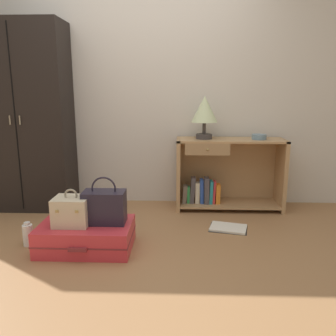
{
  "coord_description": "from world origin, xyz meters",
  "views": [
    {
      "loc": [
        0.44,
        -2.43,
        1.27
      ],
      "look_at": [
        0.32,
        0.76,
        0.55
      ],
      "focal_mm": 37.25,
      "sensor_mm": 36.0,
      "label": 1
    }
  ],
  "objects_px": {
    "open_book_on_floor": "(228,228)",
    "bowl": "(259,137)",
    "suitcase_large": "(86,236)",
    "wardrobe": "(25,118)",
    "bookshelf": "(225,174)",
    "train_case": "(72,211)",
    "bottle": "(28,235)",
    "handbag": "(104,206)",
    "table_lamp": "(205,111)"
  },
  "relations": [
    {
      "from": "open_book_on_floor",
      "to": "bowl",
      "type": "bearing_deg",
      "value": 57.66
    },
    {
      "from": "suitcase_large",
      "to": "open_book_on_floor",
      "type": "distance_m",
      "value": 1.3
    },
    {
      "from": "wardrobe",
      "to": "bowl",
      "type": "bearing_deg",
      "value": 0.2
    },
    {
      "from": "wardrobe",
      "to": "bookshelf",
      "type": "relative_size",
      "value": 1.72
    },
    {
      "from": "suitcase_large",
      "to": "train_case",
      "type": "height_order",
      "value": "train_case"
    },
    {
      "from": "bottle",
      "to": "open_book_on_floor",
      "type": "xyz_separation_m",
      "value": [
        1.71,
        0.42,
        -0.09
      ]
    },
    {
      "from": "bookshelf",
      "to": "bowl",
      "type": "bearing_deg",
      "value": -6.34
    },
    {
      "from": "bookshelf",
      "to": "handbag",
      "type": "xyz_separation_m",
      "value": [
        -1.09,
        -1.04,
        -0.02
      ]
    },
    {
      "from": "wardrobe",
      "to": "bottle",
      "type": "height_order",
      "value": "wardrobe"
    },
    {
      "from": "suitcase_large",
      "to": "open_book_on_floor",
      "type": "xyz_separation_m",
      "value": [
        1.21,
        0.45,
        -0.1
      ]
    },
    {
      "from": "wardrobe",
      "to": "table_lamp",
      "type": "relative_size",
      "value": 4.37
    },
    {
      "from": "table_lamp",
      "to": "bowl",
      "type": "xyz_separation_m",
      "value": [
        0.57,
        -0.02,
        -0.26
      ]
    },
    {
      "from": "bowl",
      "to": "bottle",
      "type": "xyz_separation_m",
      "value": [
        -2.08,
        -0.99,
        -0.69
      ]
    },
    {
      "from": "bookshelf",
      "to": "suitcase_large",
      "type": "xyz_separation_m",
      "value": [
        -1.24,
        -1.07,
        -0.27
      ]
    },
    {
      "from": "handbag",
      "to": "train_case",
      "type": "bearing_deg",
      "value": -168.34
    },
    {
      "from": "wardrobe",
      "to": "bottle",
      "type": "bearing_deg",
      "value": -68.92
    },
    {
      "from": "suitcase_large",
      "to": "bottle",
      "type": "xyz_separation_m",
      "value": [
        -0.5,
        0.04,
        -0.01
      ]
    },
    {
      "from": "wardrobe",
      "to": "handbag",
      "type": "relative_size",
      "value": 5.09
    },
    {
      "from": "wardrobe",
      "to": "bowl",
      "type": "height_order",
      "value": "wardrobe"
    },
    {
      "from": "table_lamp",
      "to": "bowl",
      "type": "height_order",
      "value": "table_lamp"
    },
    {
      "from": "handbag",
      "to": "open_book_on_floor",
      "type": "height_order",
      "value": "handbag"
    },
    {
      "from": "table_lamp",
      "to": "handbag",
      "type": "height_order",
      "value": "table_lamp"
    },
    {
      "from": "bowl",
      "to": "open_book_on_floor",
      "type": "height_order",
      "value": "bowl"
    },
    {
      "from": "wardrobe",
      "to": "handbag",
      "type": "xyz_separation_m",
      "value": [
        1.03,
        -1.0,
        -0.62
      ]
    },
    {
      "from": "table_lamp",
      "to": "train_case",
      "type": "bearing_deg",
      "value": -135.74
    },
    {
      "from": "wardrobe",
      "to": "bookshelf",
      "type": "bearing_deg",
      "value": 1.24
    },
    {
      "from": "bookshelf",
      "to": "table_lamp",
      "type": "relative_size",
      "value": 2.55
    },
    {
      "from": "handbag",
      "to": "table_lamp",
      "type": "bearing_deg",
      "value": 50.21
    },
    {
      "from": "bookshelf",
      "to": "train_case",
      "type": "xyz_separation_m",
      "value": [
        -1.34,
        -1.09,
        -0.05
      ]
    },
    {
      "from": "wardrobe",
      "to": "open_book_on_floor",
      "type": "bearing_deg",
      "value": -15.2
    },
    {
      "from": "wardrobe",
      "to": "bottle",
      "type": "distance_m",
      "value": 1.37
    },
    {
      "from": "suitcase_large",
      "to": "bottle",
      "type": "height_order",
      "value": "suitcase_large"
    },
    {
      "from": "bowl",
      "to": "handbag",
      "type": "bearing_deg",
      "value": -144.79
    },
    {
      "from": "bookshelf",
      "to": "suitcase_large",
      "type": "distance_m",
      "value": 1.66
    },
    {
      "from": "handbag",
      "to": "bottle",
      "type": "distance_m",
      "value": 0.7
    },
    {
      "from": "bookshelf",
      "to": "bowl",
      "type": "distance_m",
      "value": 0.53
    },
    {
      "from": "wardrobe",
      "to": "bottle",
      "type": "relative_size",
      "value": 9.62
    },
    {
      "from": "bowl",
      "to": "open_book_on_floor",
      "type": "relative_size",
      "value": 0.39
    },
    {
      "from": "train_case",
      "to": "bottle",
      "type": "xyz_separation_m",
      "value": [
        -0.4,
        0.06,
        -0.24
      ]
    },
    {
      "from": "open_book_on_floor",
      "to": "table_lamp",
      "type": "bearing_deg",
      "value": 109.2
    },
    {
      "from": "suitcase_large",
      "to": "handbag",
      "type": "xyz_separation_m",
      "value": [
        0.15,
        0.03,
        0.24
      ]
    },
    {
      "from": "bowl",
      "to": "suitcase_large",
      "type": "bearing_deg",
      "value": -146.81
    },
    {
      "from": "bowl",
      "to": "handbag",
      "type": "xyz_separation_m",
      "value": [
        -1.42,
        -1.0,
        -0.44
      ]
    },
    {
      "from": "train_case",
      "to": "handbag",
      "type": "relative_size",
      "value": 0.77
    },
    {
      "from": "wardrobe",
      "to": "train_case",
      "type": "height_order",
      "value": "wardrobe"
    },
    {
      "from": "bottle",
      "to": "open_book_on_floor",
      "type": "distance_m",
      "value": 1.76
    },
    {
      "from": "table_lamp",
      "to": "bowl",
      "type": "relative_size",
      "value": 2.96
    },
    {
      "from": "bookshelf",
      "to": "suitcase_large",
      "type": "height_order",
      "value": "bookshelf"
    },
    {
      "from": "wardrobe",
      "to": "suitcase_large",
      "type": "distance_m",
      "value": 1.6
    },
    {
      "from": "train_case",
      "to": "bottle",
      "type": "distance_m",
      "value": 0.47
    }
  ]
}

